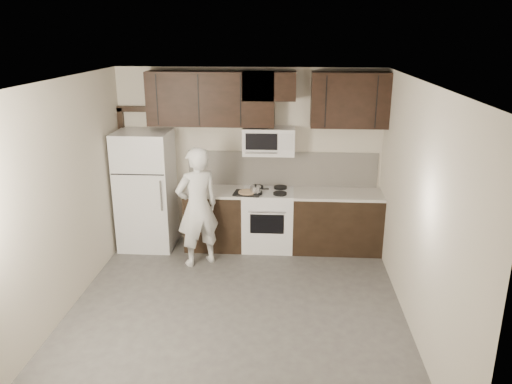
# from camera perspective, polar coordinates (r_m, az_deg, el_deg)

# --- Properties ---
(floor) EXTENTS (4.50, 4.50, 0.00)m
(floor) POSITION_cam_1_polar(r_m,az_deg,el_deg) (6.11, -2.38, -13.67)
(floor) COLOR #4B4846
(floor) RESTS_ON ground
(back_wall) EXTENTS (4.00, 0.00, 4.00)m
(back_wall) POSITION_cam_1_polar(r_m,az_deg,el_deg) (7.67, -0.72, 3.99)
(back_wall) COLOR beige
(back_wall) RESTS_ON ground
(ceiling) EXTENTS (4.50, 4.50, 0.00)m
(ceiling) POSITION_cam_1_polar(r_m,az_deg,el_deg) (5.23, -2.77, 12.43)
(ceiling) COLOR white
(ceiling) RESTS_ON back_wall
(counter_run) EXTENTS (2.95, 0.64, 0.91)m
(counter_run) POSITION_cam_1_polar(r_m,az_deg,el_deg) (7.62, 3.66, -3.20)
(counter_run) COLOR black
(counter_run) RESTS_ON floor
(stove) EXTENTS (0.76, 0.66, 0.94)m
(stove) POSITION_cam_1_polar(r_m,az_deg,el_deg) (7.62, 1.38, -3.12)
(stove) COLOR silver
(stove) RESTS_ON floor
(backsplash) EXTENTS (2.90, 0.02, 0.54)m
(backsplash) POSITION_cam_1_polar(r_m,az_deg,el_deg) (7.68, 3.01, 2.67)
(backsplash) COLOR silver
(backsplash) RESTS_ON counter_run
(upper_cabinets) EXTENTS (3.48, 0.35, 0.78)m
(upper_cabinets) POSITION_cam_1_polar(r_m,az_deg,el_deg) (7.31, 0.80, 10.73)
(upper_cabinets) COLOR black
(upper_cabinets) RESTS_ON back_wall
(microwave) EXTENTS (0.76, 0.42, 0.40)m
(microwave) POSITION_cam_1_polar(r_m,az_deg,el_deg) (7.39, 1.48, 5.84)
(microwave) COLOR silver
(microwave) RESTS_ON upper_cabinets
(refrigerator) EXTENTS (0.80, 0.76, 1.80)m
(refrigerator) POSITION_cam_1_polar(r_m,az_deg,el_deg) (7.73, -12.45, 0.20)
(refrigerator) COLOR silver
(refrigerator) RESTS_ON floor
(door_trim) EXTENTS (0.50, 0.08, 2.12)m
(door_trim) POSITION_cam_1_polar(r_m,az_deg,el_deg) (8.04, -14.54, 3.31)
(door_trim) COLOR black
(door_trim) RESTS_ON floor
(saucepan) EXTENTS (0.28, 0.16, 0.15)m
(saucepan) POSITION_cam_1_polar(r_m,az_deg,el_deg) (7.32, -0.04, 0.23)
(saucepan) COLOR silver
(saucepan) RESTS_ON stove
(baking_tray) EXTENTS (0.42, 0.33, 0.02)m
(baking_tray) POSITION_cam_1_polar(r_m,az_deg,el_deg) (7.34, -1.00, -0.14)
(baking_tray) COLOR black
(baking_tray) RESTS_ON counter_run
(pizza) EXTENTS (0.29, 0.29, 0.02)m
(pizza) POSITION_cam_1_polar(r_m,az_deg,el_deg) (7.34, -1.00, 0.00)
(pizza) COLOR tan
(pizza) RESTS_ON baking_tray
(person) EXTENTS (0.75, 0.69, 1.72)m
(person) POSITION_cam_1_polar(r_m,az_deg,el_deg) (7.00, -6.71, -1.72)
(person) COLOR white
(person) RESTS_ON floor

